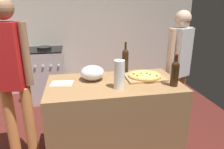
% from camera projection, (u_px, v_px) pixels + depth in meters
% --- Properties ---
extents(ground_plane, '(4.47, 3.45, 0.02)m').
position_uv_depth(ground_plane, '(89.00, 127.00, 2.95)').
color(ground_plane, '#511E19').
extents(kitchen_wall_rear, '(4.47, 0.10, 2.60)m').
position_uv_depth(kitchen_wall_rear, '(80.00, 24.00, 3.90)').
color(kitchen_wall_rear, silver).
rests_on(kitchen_wall_rear, ground_plane).
extents(counter, '(1.33, 0.72, 0.91)m').
position_uv_depth(counter, '(114.00, 122.00, 2.22)').
color(counter, '#9E7247').
rests_on(counter, ground_plane).
extents(cutting_board, '(0.40, 0.32, 0.02)m').
position_uv_depth(cutting_board, '(145.00, 77.00, 2.20)').
color(cutting_board, tan).
rests_on(cutting_board, counter).
extents(pizza, '(0.35, 0.35, 0.03)m').
position_uv_depth(pizza, '(145.00, 75.00, 2.19)').
color(pizza, tan).
rests_on(pizza, cutting_board).
extents(mixing_bowl, '(0.25, 0.25, 0.15)m').
position_uv_depth(mixing_bowl, '(92.00, 73.00, 2.12)').
color(mixing_bowl, '#B2B2B7').
rests_on(mixing_bowl, counter).
extents(paper_towel_roll, '(0.10, 0.10, 0.27)m').
position_uv_depth(paper_towel_roll, '(119.00, 74.00, 1.90)').
color(paper_towel_roll, white).
rests_on(paper_towel_roll, counter).
extents(wine_bottle_amber, '(0.07, 0.07, 0.36)m').
position_uv_depth(wine_bottle_amber, '(125.00, 60.00, 2.33)').
color(wine_bottle_amber, '#331E0F').
rests_on(wine_bottle_amber, counter).
extents(wine_bottle_dark, '(0.08, 0.08, 0.31)m').
position_uv_depth(wine_bottle_dark, '(175.00, 72.00, 1.95)').
color(wine_bottle_dark, '#331E0F').
rests_on(wine_bottle_dark, counter).
extents(recipe_sheet, '(0.23, 0.18, 0.00)m').
position_uv_depth(recipe_sheet, '(62.00, 83.00, 2.05)').
color(recipe_sheet, white).
rests_on(recipe_sheet, counter).
extents(stove, '(0.61, 0.60, 0.97)m').
position_uv_depth(stove, '(47.00, 75.00, 3.68)').
color(stove, '#B7B7BC').
rests_on(stove, ground_plane).
extents(person_in_stripes, '(0.38, 0.23, 1.73)m').
position_uv_depth(person_in_stripes, '(13.00, 74.00, 2.03)').
color(person_in_stripes, '#D88C4C').
rests_on(person_in_stripes, ground_plane).
extents(person_in_red, '(0.37, 0.28, 1.59)m').
position_uv_depth(person_in_red, '(178.00, 66.00, 2.62)').
color(person_in_red, '#D88C4C').
rests_on(person_in_red, ground_plane).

